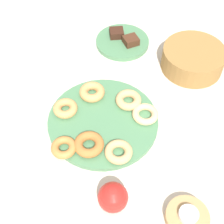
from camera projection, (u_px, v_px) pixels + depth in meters
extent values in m
plane|color=beige|center=(103.00, 122.00, 1.05)|extent=(2.40, 2.40, 0.00)
cylinder|color=#4C7F56|center=(103.00, 121.00, 1.04)|extent=(0.36, 0.36, 0.02)
torus|color=tan|center=(65.00, 108.00, 1.05)|extent=(0.10, 0.10, 0.03)
torus|color=#BC7A3D|center=(64.00, 147.00, 0.96)|extent=(0.10, 0.10, 0.02)
torus|color=tan|center=(119.00, 152.00, 0.95)|extent=(0.10, 0.10, 0.02)
torus|color=tan|center=(128.00, 100.00, 1.07)|extent=(0.10, 0.10, 0.03)
torus|color=#EABC84|center=(145.00, 114.00, 1.04)|extent=(0.09, 0.09, 0.02)
torus|color=tan|center=(92.00, 92.00, 1.09)|extent=(0.10, 0.10, 0.03)
torus|color=#AD6B33|center=(89.00, 144.00, 0.96)|extent=(0.10, 0.10, 0.03)
cylinder|color=#4C7F56|center=(122.00, 42.00, 1.28)|extent=(0.21, 0.21, 0.02)
cube|color=#381E14|center=(117.00, 33.00, 1.28)|extent=(0.06, 0.06, 0.03)
cube|color=#472819|center=(131.00, 40.00, 1.25)|extent=(0.06, 0.06, 0.03)
cylinder|color=tan|center=(187.00, 218.00, 0.84)|extent=(0.11, 0.11, 0.03)
cylinder|color=silver|center=(189.00, 215.00, 0.82)|extent=(0.05, 0.05, 0.01)
cylinder|color=olive|center=(193.00, 59.00, 1.18)|extent=(0.32, 0.32, 0.08)
sphere|color=red|center=(113.00, 197.00, 0.85)|extent=(0.08, 0.08, 0.08)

